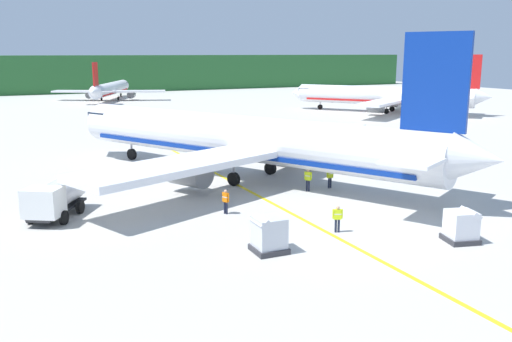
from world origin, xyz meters
name	(u,v)px	position (x,y,z in m)	size (l,w,h in m)	color
ground	(136,135)	(0.00, 48.00, -0.10)	(240.00, 320.00, 0.20)	#B7B5AD
distant_treeline	(61,74)	(0.00, 130.13, 4.91)	(216.00, 6.00, 9.81)	#28602D
airliner_foreground	(244,139)	(2.24, 18.24, 3.39)	(32.39, 38.27, 11.90)	white
airliner_mid_apron	(385,96)	(46.81, 55.64, 2.92)	(25.72, 29.83, 10.24)	white
airliner_far_taxiway	(110,89)	(7.45, 103.33, 2.46)	(24.02, 28.51, 8.64)	white
airliner_distant	(152,76)	(37.37, 179.51, 1.86)	(16.57, 19.37, 6.54)	silver
service_truck_baggage	(56,197)	(-13.49, 13.04, 1.39)	(4.55, 5.70, 2.40)	white
cargo_container_near	(461,226)	(6.76, -1.81, 0.91)	(2.07, 2.07, 1.93)	#333338
cargo_container_mid	(269,235)	(-3.87, 1.43, 0.98)	(1.79, 1.79, 2.07)	#333338
crew_marshaller	(226,200)	(-3.22, 9.08, 0.99)	(0.39, 0.59, 1.67)	#191E33
crew_loader_left	(308,178)	(4.89, 12.03, 1.05)	(0.45, 0.53, 1.77)	#191E33
crew_loader_right	(330,176)	(6.97, 12.14, 1.00)	(0.63, 0.24, 1.70)	#191E33
crew_supervisor	(337,217)	(1.34, 2.63, 0.97)	(0.59, 0.39, 1.65)	#191E33
apron_guide_line	(251,192)	(0.78, 13.74, 0.01)	(0.30, 60.00, 0.01)	yellow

